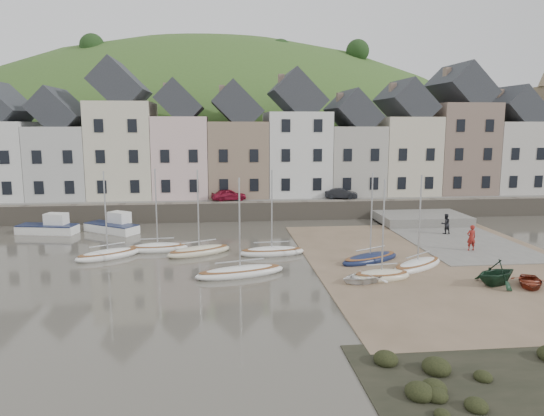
{
  "coord_description": "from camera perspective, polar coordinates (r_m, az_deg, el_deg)",
  "views": [
    {
      "loc": [
        -4.02,
        -31.98,
        9.3
      ],
      "look_at": [
        0.0,
        6.0,
        3.0
      ],
      "focal_mm": 33.85,
      "sensor_mm": 36.0,
      "label": 1
    }
  ],
  "objects": [
    {
      "name": "sailboat_1",
      "position": [
        37.76,
        -17.8,
        -4.94
      ],
      "size": [
        4.68,
        3.67,
        6.32
      ],
      "color": "white",
      "rests_on": "ground"
    },
    {
      "name": "seawall",
      "position": [
        49.85,
        -1.33,
        -0.34
      ],
      "size": [
        70.0,
        1.2,
        1.8
      ],
      "primitive_type": "cube",
      "color": "slate",
      "rests_on": "ground"
    },
    {
      "name": "rowboat_white",
      "position": [
        30.98,
        10.15,
        -7.55
      ],
      "size": [
        3.47,
        2.96,
        0.61
      ],
      "primitive_type": "imported",
      "rotation": [
        0.0,
        0.0,
        -1.23
      ],
      "color": "white",
      "rests_on": "beach"
    },
    {
      "name": "hillside",
      "position": [
        95.94,
        -6.43,
        -7.22
      ],
      "size": [
        134.4,
        84.0,
        84.0
      ],
      "color": "#3D5C25",
      "rests_on": "ground"
    },
    {
      "name": "sailboat_4",
      "position": [
        31.95,
        -3.57,
        -7.09
      ],
      "size": [
        5.93,
        2.96,
        6.32
      ],
      "color": "white",
      "rests_on": "ground"
    },
    {
      "name": "motorboat_2",
      "position": [
        46.54,
        -17.22,
        -1.85
      ],
      "size": [
        5.07,
        4.3,
        1.7
      ],
      "color": "white",
      "rests_on": "ground"
    },
    {
      "name": "shore_rocks",
      "position": [
        22.09,
        24.78,
        -16.1
      ],
      "size": [
        14.0,
        6.0,
        0.7
      ],
      "color": "black",
      "rests_on": "ground"
    },
    {
      "name": "quay_land",
      "position": [
        64.67,
        -2.43,
        1.76
      ],
      "size": [
        90.0,
        30.0,
        1.5
      ],
      "primitive_type": "cube",
      "color": "#3D5C25",
      "rests_on": "ground"
    },
    {
      "name": "sailboat_5",
      "position": [
        35.6,
        10.85,
        -5.51
      ],
      "size": [
        4.99,
        3.6,
        6.32
      ],
      "color": "#151E41",
      "rests_on": "ground"
    },
    {
      "name": "car_right",
      "position": [
        53.49,
        7.72,
        1.6
      ],
      "size": [
        3.54,
        2.04,
        1.1
      ],
      "primitive_type": "imported",
      "rotation": [
        0.0,
        0.0,
        1.29
      ],
      "color": "black",
      "rests_on": "quay_street"
    },
    {
      "name": "sailboat_0",
      "position": [
        38.83,
        -12.59,
        -4.32
      ],
      "size": [
        4.52,
        1.89,
        6.32
      ],
      "color": "white",
      "rests_on": "ground"
    },
    {
      "name": "townhouse_terrace",
      "position": [
        56.31,
        -0.15,
        7.36
      ],
      "size": [
        61.05,
        8.0,
        13.93
      ],
      "color": "silver",
      "rests_on": "quay_land"
    },
    {
      "name": "rowboat_red",
      "position": [
        33.17,
        26.76,
        -7.34
      ],
      "size": [
        2.93,
        3.26,
        0.55
      ],
      "primitive_type": "imported",
      "rotation": [
        0.0,
        0.0,
        -0.48
      ],
      "color": "maroon",
      "rests_on": "beach"
    },
    {
      "name": "motorboat_0",
      "position": [
        47.92,
        -23.5,
        -1.9
      ],
      "size": [
        5.26,
        2.73,
        1.7
      ],
      "color": "white",
      "rests_on": "ground"
    },
    {
      "name": "person_dark",
      "position": [
        45.52,
        18.74,
        -1.68
      ],
      "size": [
        0.95,
        0.81,
        1.71
      ],
      "primitive_type": "imported",
      "rotation": [
        0.0,
        0.0,
        3.36
      ],
      "color": "black",
      "rests_on": "slipway"
    },
    {
      "name": "sailboat_3",
      "position": [
        36.82,
        -0.02,
        -4.84
      ],
      "size": [
        4.82,
        1.87,
        6.32
      ],
      "color": "white",
      "rests_on": "ground"
    },
    {
      "name": "slipway",
      "position": [
        45.22,
        19.0,
        -2.94
      ],
      "size": [
        8.0,
        18.0,
        0.12
      ],
      "primitive_type": "cube",
      "color": "slate",
      "rests_on": "ground"
    },
    {
      "name": "sailboat_6",
      "position": [
        34.69,
        15.88,
        -6.1
      ],
      "size": [
        4.84,
        4.08,
        6.32
      ],
      "color": "white",
      "rests_on": "ground"
    },
    {
      "name": "sailboat_2",
      "position": [
        37.34,
        -8.1,
        -4.74
      ],
      "size": [
        5.06,
        3.53,
        6.32
      ],
      "color": "beige",
      "rests_on": "ground"
    },
    {
      "name": "sailboat_7",
      "position": [
        31.84,
        12.09,
        -7.32
      ],
      "size": [
        3.75,
        1.9,
        6.32
      ],
      "color": "beige",
      "rests_on": "ground"
    },
    {
      "name": "beach",
      "position": [
        36.52,
        18.57,
        -5.83
      ],
      "size": [
        18.0,
        26.0,
        0.06
      ],
      "primitive_type": "cube",
      "color": "brown",
      "rests_on": "ground"
    },
    {
      "name": "quay_street",
      "position": [
        53.2,
        -1.65,
        0.99
      ],
      "size": [
        70.0,
        7.0,
        0.1
      ],
      "primitive_type": "cube",
      "color": "slate",
      "rests_on": "quay_land"
    },
    {
      "name": "rowboat_green",
      "position": [
        32.46,
        23.68,
        -6.58
      ],
      "size": [
        3.59,
        3.36,
        1.52
      ],
      "primitive_type": "imported",
      "rotation": [
        0.0,
        0.0,
        -1.21
      ],
      "color": "#163220",
      "rests_on": "beach"
    },
    {
      "name": "ground",
      "position": [
        33.54,
        1.09,
        -6.73
      ],
      "size": [
        160.0,
        160.0,
        0.0
      ],
      "primitive_type": "plane",
      "color": "#413D33",
      "rests_on": "ground"
    },
    {
      "name": "person_red",
      "position": [
        40.22,
        21.29,
        -3.1
      ],
      "size": [
        0.72,
        0.49,
        1.89
      ],
      "primitive_type": "imported",
      "rotation": [
        0.0,
        0.0,
        3.2
      ],
      "color": "maroon",
      "rests_on": "slipway"
    },
    {
      "name": "car_left",
      "position": [
        51.97,
        -4.83,
        1.48
      ],
      "size": [
        3.72,
        2.17,
        1.19
      ],
      "primitive_type": "imported",
      "rotation": [
        0.0,
        0.0,
        1.8
      ],
      "color": "maroon",
      "rests_on": "quay_street"
    }
  ]
}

